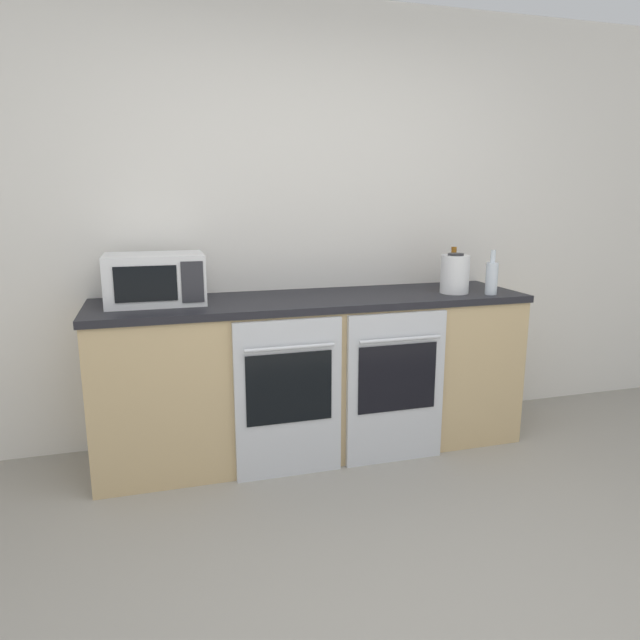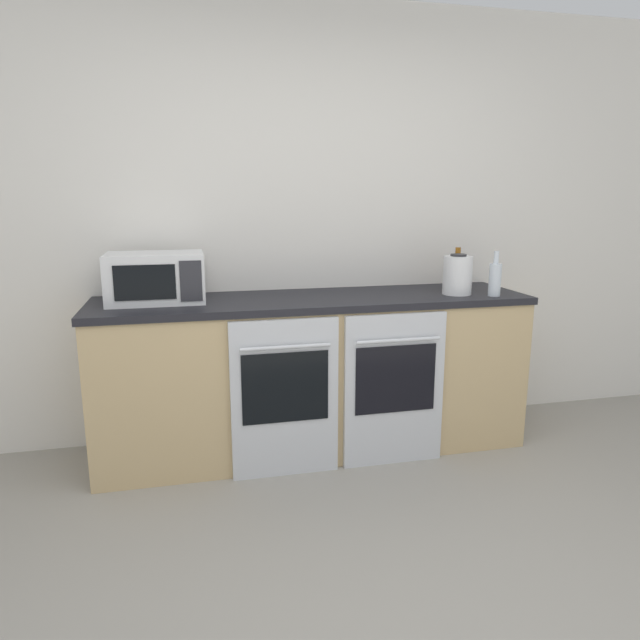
% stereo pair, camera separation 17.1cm
% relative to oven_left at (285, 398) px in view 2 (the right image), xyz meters
% --- Properties ---
extents(wall_back, '(10.00, 0.06, 2.60)m').
position_rel_oven_left_xyz_m(wall_back, '(0.23, 0.66, 0.86)').
color(wall_back, silver).
rests_on(wall_back, ground_plane).
extents(counter_back, '(2.48, 0.64, 0.91)m').
position_rel_oven_left_xyz_m(counter_back, '(0.23, 0.32, 0.02)').
color(counter_back, tan).
rests_on(counter_back, ground_plane).
extents(oven_left, '(0.57, 0.06, 0.86)m').
position_rel_oven_left_xyz_m(oven_left, '(0.00, 0.00, 0.00)').
color(oven_left, silver).
rests_on(oven_left, ground_plane).
extents(oven_right, '(0.57, 0.06, 0.86)m').
position_rel_oven_left_xyz_m(oven_right, '(0.61, 0.00, 0.00)').
color(oven_right, silver).
rests_on(oven_right, ground_plane).
extents(microwave, '(0.51, 0.36, 0.27)m').
position_rel_oven_left_xyz_m(microwave, '(-0.64, 0.38, 0.61)').
color(microwave, silver).
rests_on(microwave, counter_back).
extents(bottle_amber, '(0.08, 0.08, 0.26)m').
position_rel_oven_left_xyz_m(bottle_amber, '(1.14, 0.38, 0.58)').
color(bottle_amber, '#8C5114').
rests_on(bottle_amber, counter_back).
extents(bottle_clear, '(0.07, 0.07, 0.26)m').
position_rel_oven_left_xyz_m(bottle_clear, '(1.25, 0.12, 0.58)').
color(bottle_clear, silver).
rests_on(bottle_clear, counter_back).
extents(kettle, '(0.17, 0.17, 0.24)m').
position_rel_oven_left_xyz_m(kettle, '(1.07, 0.22, 0.59)').
color(kettle, white).
rests_on(kettle, counter_back).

